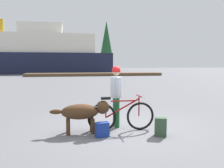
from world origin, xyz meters
The scene contains 12 objects.
ground_plane centered at (0.00, 0.00, 0.00)m, with size 160.00×160.00×0.00m, color slate.
bicycle centered at (-0.17, -0.27, 0.40)m, with size 1.77×0.44×0.93m.
person_cyclist centered at (-0.20, 0.19, 1.02)m, with size 0.32×0.53×1.69m.
dog centered at (-1.13, -0.24, 0.54)m, with size 1.50×0.46×0.81m.
backpack centered at (0.68, -0.86, 0.23)m, with size 0.28×0.20×0.45m, color #334C33.
handbag_pannier centered at (-0.72, -0.66, 0.18)m, with size 0.32×0.18×0.35m, color navy.
dock_pier centered at (2.25, 26.70, 0.20)m, with size 18.82×2.61×0.40m, color brown.
ferry_boat centered at (-8.74, 36.43, 3.22)m, with size 29.72×7.61×9.07m.
sailboat_moored centered at (-6.30, 37.14, 0.49)m, with size 7.44×2.08×7.82m.
pine_tree_center centered at (-2.64, 55.63, 6.49)m, with size 4.04×4.04×10.09m.
pine_tree_far_right centered at (8.50, 54.67, 7.98)m, with size 3.31×3.31×12.59m.
pine_tree_mid_back centered at (-2.57, 60.68, 5.60)m, with size 3.00×3.00×8.73m.
Camera 1 is at (-1.51, -6.12, 1.77)m, focal length 37.62 mm.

